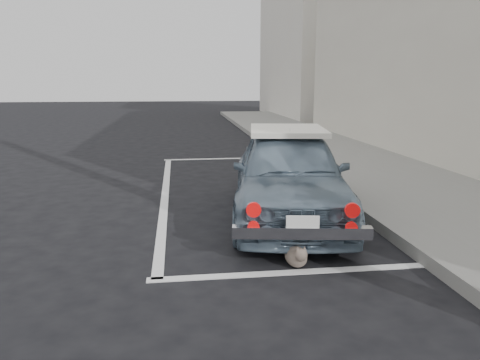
% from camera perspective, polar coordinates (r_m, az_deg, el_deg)
% --- Properties ---
extents(ground, '(80.00, 80.00, 0.00)m').
position_cam_1_polar(ground, '(5.15, 0.32, -9.32)').
color(ground, black).
rests_on(ground, ground).
extents(sidewalk, '(2.80, 40.00, 0.15)m').
position_cam_1_polar(sidewalk, '(7.98, 21.57, -1.86)').
color(sidewalk, slate).
rests_on(sidewalk, ground).
extents(building_far, '(3.50, 10.00, 8.00)m').
position_cam_1_polar(building_far, '(25.81, 8.51, 16.61)').
color(building_far, beige).
rests_on(building_far, ground).
extents(pline_rear, '(3.00, 0.12, 0.01)m').
position_cam_1_polar(pline_rear, '(4.79, 7.22, -11.07)').
color(pline_rear, silver).
rests_on(pline_rear, ground).
extents(pline_front, '(3.00, 0.12, 0.01)m').
position_cam_1_polar(pline_front, '(11.46, -1.70, 2.62)').
color(pline_front, silver).
rests_on(pline_front, ground).
extents(pline_side, '(0.12, 7.00, 0.01)m').
position_cam_1_polar(pline_side, '(7.98, -9.11, -1.69)').
color(pline_side, silver).
rests_on(pline_side, ground).
extents(retro_coupe, '(2.03, 3.86, 1.25)m').
position_cam_1_polar(retro_coupe, '(6.43, 5.94, 0.83)').
color(retro_coupe, slate).
rests_on(retro_coupe, ground).
extents(cat, '(0.25, 0.50, 0.26)m').
position_cam_1_polar(cat, '(4.88, 6.90, -9.10)').
color(cat, '#746758').
rests_on(cat, ground).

